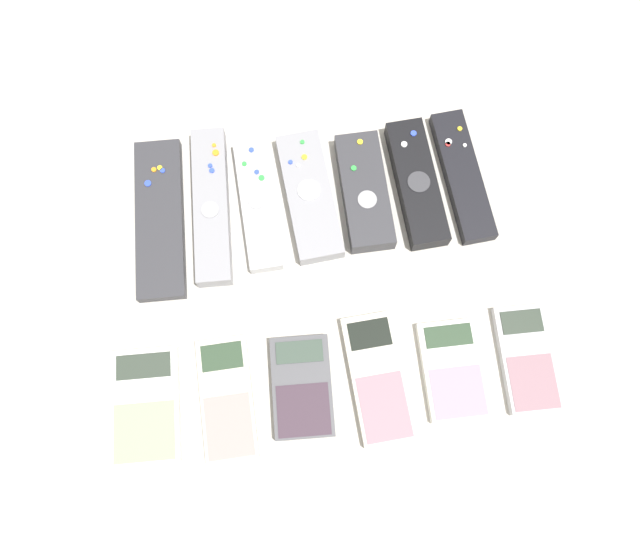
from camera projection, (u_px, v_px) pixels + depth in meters
The scene contains 14 objects.
ground_plane at pixel (323, 301), 0.78m from camera, with size 3.00×3.00×0.00m, color beige.
remote_0 at pixel (160, 219), 0.80m from camera, with size 0.07×0.22×0.02m.
remote_1 at pixel (212, 206), 0.80m from camera, with size 0.05×0.21×0.03m.
remote_2 at pixel (258, 205), 0.81m from camera, with size 0.05×0.18×0.02m.
remote_3 at pixel (308, 197), 0.81m from camera, with size 0.07×0.18×0.03m.
remote_4 at pixel (364, 192), 0.81m from camera, with size 0.06×0.16×0.03m.
remote_5 at pixel (416, 183), 0.81m from camera, with size 0.06×0.17×0.03m.
remote_6 at pixel (462, 176), 0.82m from camera, with size 0.05×0.19×0.02m.
calculator_0 at pixel (146, 405), 0.74m from camera, with size 0.09×0.14×0.02m.
calculator_1 at pixel (227, 398), 0.74m from camera, with size 0.06×0.15×0.01m.
calculator_2 at pixel (302, 387), 0.74m from camera, with size 0.08×0.12×0.02m.
calculator_3 at pixel (378, 378), 0.75m from camera, with size 0.07×0.16×0.02m.
calculator_4 at pixel (453, 370), 0.75m from camera, with size 0.07×0.12×0.02m.
calculator_5 at pixel (527, 358), 0.75m from camera, with size 0.07×0.13×0.02m.
Camera 1 is at (-0.03, -0.18, 0.76)m, focal length 35.00 mm.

